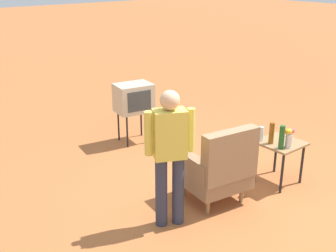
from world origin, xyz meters
name	(u,v)px	position (x,y,z in m)	size (l,w,h in m)	color
ground_plane	(232,198)	(0.00, 0.00, 0.00)	(60.00, 60.00, 0.00)	#AD6033
armchair	(218,167)	(0.21, -0.07, 0.50)	(0.87, 0.88, 1.06)	#937047
side_table	(280,148)	(-0.84, 0.08, 0.52)	(0.56, 0.56, 0.61)	black
tv_on_stand	(134,98)	(-0.12, -2.42, 0.78)	(0.66, 0.53, 1.03)	black
person_standing	(170,151)	(1.00, -0.08, 0.94)	(0.52, 0.35, 1.64)	#2D3347
bottle_tall_amber	(272,133)	(-0.70, 0.02, 0.76)	(0.07, 0.07, 0.30)	brown
bottle_short_clear	(261,134)	(-0.67, -0.13, 0.71)	(0.06, 0.06, 0.20)	silver
bottle_wine_green	(282,137)	(-0.66, 0.21, 0.77)	(0.07, 0.07, 0.32)	#1E5623
flower_vase	(289,137)	(-0.76, 0.25, 0.76)	(0.15, 0.10, 0.27)	silver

